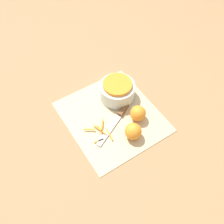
% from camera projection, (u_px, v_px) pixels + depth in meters
% --- Properties ---
extents(ground_plane, '(4.00, 4.00, 0.00)m').
position_uv_depth(ground_plane, '(112.00, 117.00, 1.13)').
color(ground_plane, '#9E754C').
extents(cutting_board, '(0.41, 0.38, 0.01)m').
position_uv_depth(cutting_board, '(112.00, 116.00, 1.13)').
color(cutting_board, '#CCB284').
rests_on(cutting_board, ground_plane).
extents(bowl_speckled, '(0.16, 0.16, 0.09)m').
position_uv_depth(bowl_speckled, '(117.00, 90.00, 1.16)').
color(bowl_speckled, silver).
rests_on(bowl_speckled, cutting_board).
extents(knife, '(0.14, 0.26, 0.02)m').
position_uv_depth(knife, '(122.00, 112.00, 1.13)').
color(knife, brown).
rests_on(knife, cutting_board).
extents(orange_left, '(0.07, 0.07, 0.07)m').
position_uv_depth(orange_left, '(138.00, 113.00, 1.09)').
color(orange_left, orange).
rests_on(orange_left, cutting_board).
extents(orange_right, '(0.07, 0.07, 0.07)m').
position_uv_depth(orange_right, '(133.00, 131.00, 1.04)').
color(orange_right, orange).
rests_on(orange_right, cutting_board).
extents(peel_pile, '(0.11, 0.10, 0.01)m').
position_uv_depth(peel_pile, '(100.00, 131.00, 1.07)').
color(peel_pile, orange).
rests_on(peel_pile, cutting_board).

